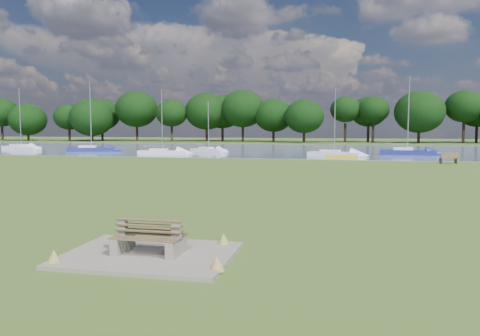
% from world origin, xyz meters
% --- Properties ---
extents(ground, '(220.00, 220.00, 0.00)m').
position_xyz_m(ground, '(0.00, 0.00, 0.00)').
color(ground, brown).
extents(river, '(220.00, 40.00, 0.10)m').
position_xyz_m(river, '(0.00, 42.00, 0.00)').
color(river, slate).
rests_on(river, ground).
extents(far_bank, '(220.00, 20.00, 0.40)m').
position_xyz_m(far_bank, '(0.00, 72.00, 0.00)').
color(far_bank, '#4C6626').
rests_on(far_bank, ground).
extents(concrete_pad, '(4.20, 3.20, 0.10)m').
position_xyz_m(concrete_pad, '(0.00, -14.00, 0.05)').
color(concrete_pad, gray).
rests_on(concrete_pad, ground).
extents(bench_pair, '(1.75, 1.05, 0.94)m').
position_xyz_m(bench_pair, '(-0.00, -14.00, 0.48)').
color(bench_pair, gray).
rests_on(bench_pair, concrete_pad).
extents(riverbank_bench, '(1.71, 0.94, 1.01)m').
position_xyz_m(riverbank_bench, '(14.14, 19.56, 0.51)').
color(riverbank_bench, brown).
rests_on(riverbank_bench, ground).
extents(kayak, '(3.26, 1.13, 0.32)m').
position_xyz_m(kayak, '(4.82, 24.00, 0.21)').
color(kayak, yellow).
rests_on(kayak, river).
extents(tree_line, '(116.51, 8.36, 10.12)m').
position_xyz_m(tree_line, '(-12.91, 68.00, 6.07)').
color(tree_line, black).
rests_on(tree_line, far_bank).
extents(sailboat_0, '(5.77, 2.12, 7.57)m').
position_xyz_m(sailboat_0, '(-15.94, 27.04, 0.45)').
color(sailboat_0, silver).
rests_on(sailboat_0, river).
extents(sailboat_2, '(5.05, 3.22, 6.36)m').
position_xyz_m(sailboat_2, '(-11.72, 32.11, 0.45)').
color(sailboat_2, silver).
rests_on(sailboat_2, river).
extents(sailboat_3, '(6.18, 3.65, 8.99)m').
position_xyz_m(sailboat_3, '(-27.15, 30.57, 0.56)').
color(sailboat_3, navy).
rests_on(sailboat_3, river).
extents(sailboat_4, '(6.19, 2.95, 8.53)m').
position_xyz_m(sailboat_4, '(-39.18, 32.72, 0.53)').
color(sailboat_4, silver).
rests_on(sailboat_4, river).
extents(sailboat_5, '(6.17, 2.13, 8.96)m').
position_xyz_m(sailboat_5, '(12.09, 31.42, 0.59)').
color(sailboat_5, navy).
rests_on(sailboat_5, river).
extents(sailboat_6, '(6.01, 3.16, 7.38)m').
position_xyz_m(sailboat_6, '(3.94, 27.80, 0.46)').
color(sailboat_6, silver).
rests_on(sailboat_6, river).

